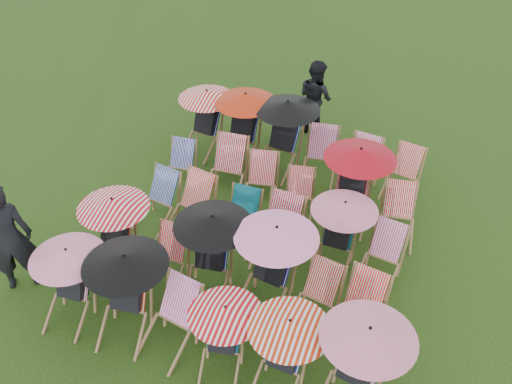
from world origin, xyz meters
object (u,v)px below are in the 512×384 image
(deckchair_0, at_px, (68,284))
(person_rear, at_px, (315,98))
(deckchair_5, at_px, (357,367))
(person_left, at_px, (8,237))
(deckchair_29, at_px, (403,174))

(deckchair_0, height_order, person_rear, person_rear)
(deckchair_5, xyz_separation_m, person_left, (-5.28, 0.16, 0.25))
(deckchair_29, bearing_deg, person_left, -128.94)
(deckchair_0, xyz_separation_m, person_rear, (1.86, 6.09, 0.16))
(deckchair_5, height_order, person_rear, person_rear)
(deckchair_0, xyz_separation_m, deckchair_5, (4.14, 0.07, 0.07))
(deckchair_0, height_order, person_left, person_left)
(deckchair_0, relative_size, deckchair_29, 1.41)
(deckchair_0, relative_size, person_left, 0.64)
(deckchair_0, distance_m, deckchair_29, 6.10)
(deckchair_5, relative_size, person_rear, 0.84)
(person_rear, bearing_deg, deckchair_5, 145.04)
(deckchair_5, bearing_deg, person_rear, 121.80)
(deckchair_0, xyz_separation_m, deckchair_29, (3.98, 4.62, -0.23))
(deckchair_29, xyz_separation_m, person_rear, (-2.12, 1.48, 0.39))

